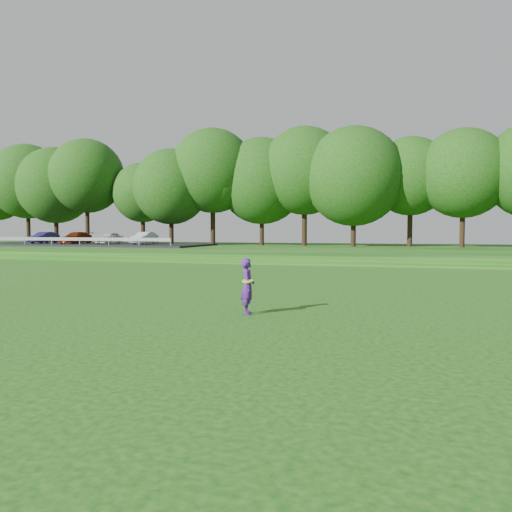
# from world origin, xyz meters

# --- Properties ---
(ground) EXTENTS (140.00, 140.00, 0.00)m
(ground) POSITION_xyz_m (0.00, 0.00, 0.00)
(ground) COLOR #0E460D
(ground) RESTS_ON ground
(berm) EXTENTS (130.00, 30.00, 0.60)m
(berm) POSITION_xyz_m (0.00, 34.00, 0.30)
(berm) COLOR #0E460D
(berm) RESTS_ON ground
(walking_path) EXTENTS (130.00, 1.60, 0.04)m
(walking_path) POSITION_xyz_m (0.00, 20.00, 0.02)
(walking_path) COLOR gray
(walking_path) RESTS_ON ground
(treeline) EXTENTS (104.00, 7.00, 15.00)m
(treeline) POSITION_xyz_m (0.00, 38.00, 8.10)
(treeline) COLOR #143B0D
(treeline) RESTS_ON berm
(parking_lot) EXTENTS (24.00, 9.00, 1.38)m
(parking_lot) POSITION_xyz_m (-24.07, 32.78, 0.98)
(parking_lot) COLOR black
(parking_lot) RESTS_ON berm
(woman) EXTENTS (0.48, 0.61, 1.46)m
(woman) POSITION_xyz_m (3.08, 1.30, 0.73)
(woman) COLOR #4B1B7D
(woman) RESTS_ON ground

